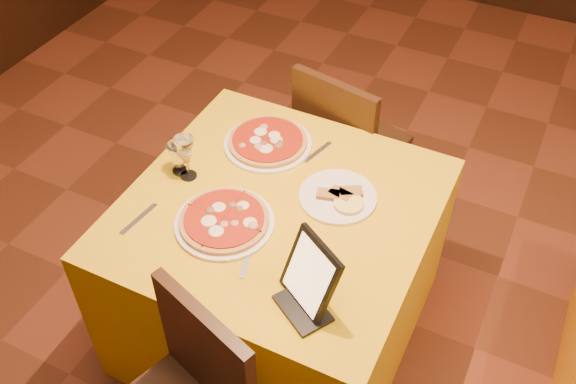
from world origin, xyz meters
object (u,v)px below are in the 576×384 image
at_px(chair_main_far, 353,144).
at_px(water_glass, 178,158).
at_px(pizza_far, 268,142).
at_px(tablet, 310,274).
at_px(wine_glass, 186,158).
at_px(pizza_near, 224,221).
at_px(main_table, 279,270).

bearing_deg(chair_main_far, water_glass, 72.71).
height_order(chair_main_far, pizza_far, chair_main_far).
relative_size(pizza_far, water_glass, 2.73).
height_order(pizza_far, tablet, tablet).
relative_size(wine_glass, tablet, 0.78).
bearing_deg(pizza_far, wine_glass, -122.19).
bearing_deg(tablet, pizza_near, -169.68).
height_order(main_table, tablet, tablet).
xyz_separation_m(pizza_near, wine_glass, (-0.25, 0.16, 0.08)).
height_order(chair_main_far, wine_glass, wine_glass).
bearing_deg(water_glass, chair_main_far, 61.51).
height_order(main_table, pizza_far, pizza_far).
xyz_separation_m(pizza_far, tablet, (0.47, -0.61, 0.10)).
xyz_separation_m(main_table, pizza_far, (-0.19, 0.29, 0.39)).
bearing_deg(wine_glass, water_glass, 166.11).
relative_size(wine_glass, water_glass, 1.46).
bearing_deg(wine_glass, chair_main_far, 64.50).
bearing_deg(pizza_far, pizza_near, -82.12).
xyz_separation_m(chair_main_far, tablet, (0.28, -1.11, 0.41)).
bearing_deg(water_glass, tablet, -24.89).
xyz_separation_m(chair_main_far, wine_glass, (-0.38, -0.80, 0.39)).
bearing_deg(water_glass, pizza_far, 50.79).
bearing_deg(pizza_near, tablet, -21.25).
xyz_separation_m(main_table, water_glass, (-0.43, 0.00, 0.44)).
xyz_separation_m(chair_main_far, pizza_near, (-0.13, -0.95, 0.31)).
distance_m(wine_glass, water_glass, 0.06).
bearing_deg(main_table, wine_glass, -178.58).
xyz_separation_m(wine_glass, tablet, (0.66, -0.31, 0.03)).
relative_size(pizza_far, wine_glass, 1.87).
distance_m(water_glass, tablet, 0.78).
bearing_deg(tablet, water_glass, -173.33).
bearing_deg(pizza_far, tablet, -52.55).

